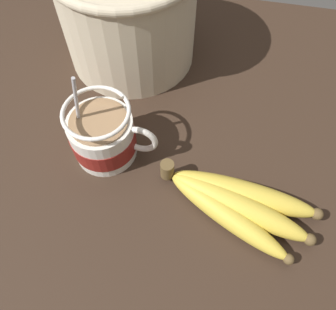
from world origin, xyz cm
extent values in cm
cube|color=#332319|center=(0.00, 0.00, 1.36)|extent=(92.69, 92.69, 2.73)
cylinder|color=white|center=(-7.34, 1.10, 6.46)|extent=(9.50, 9.50, 7.46)
cylinder|color=maroon|center=(-7.34, 1.10, 6.10)|extent=(9.70, 9.70, 3.37)
torus|color=white|center=(-1.66, 1.10, 7.54)|extent=(5.52, 0.90, 5.52)
cylinder|color=#997551|center=(-7.34, 1.10, 10.29)|extent=(8.30, 8.30, 0.40)
torus|color=white|center=(-7.34, 1.10, 12.35)|extent=(9.50, 9.50, 0.60)
cylinder|color=#B2B2B7|center=(-10.11, 1.10, 11.24)|extent=(2.71, 0.50, 14.11)
ellipsoid|color=#B2B2B7|center=(-9.00, 1.10, 4.23)|extent=(3.00, 2.00, 0.80)
cylinder|color=brown|center=(3.04, -1.72, 5.36)|extent=(2.00, 2.00, 3.00)
ellipsoid|color=gold|center=(12.30, -6.42, 4.31)|extent=(18.17, 11.31, 3.16)
sphere|color=brown|center=(20.67, -10.66, 4.31)|extent=(1.42, 1.42, 1.42)
ellipsoid|color=gold|center=(13.64, -4.81, 4.55)|extent=(20.30, 9.13, 3.65)
sphere|color=brown|center=(23.28, -7.62, 4.55)|extent=(1.64, 1.64, 1.64)
ellipsoid|color=gold|center=(14.16, -2.82, 4.58)|extent=(20.62, 5.68, 3.70)
sphere|color=brown|center=(24.28, -3.82, 4.58)|extent=(1.66, 1.66, 1.66)
cylinder|color=beige|center=(-9.06, 23.38, 11.22)|extent=(22.96, 22.96, 16.98)
camera|label=1|loc=(7.94, -24.22, 46.48)|focal=35.00mm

